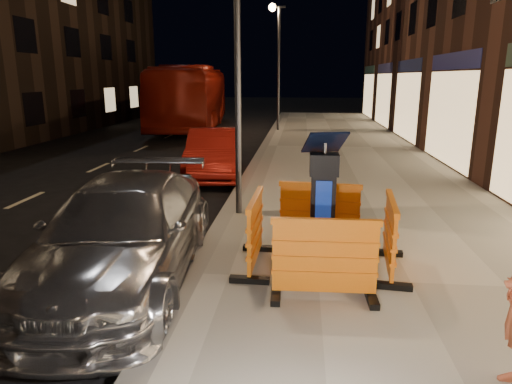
# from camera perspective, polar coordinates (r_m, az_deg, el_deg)

# --- Properties ---
(ground_plane) EXTENTS (120.00, 120.00, 0.00)m
(ground_plane) POSITION_cam_1_polar(r_m,az_deg,el_deg) (6.65, -7.89, -11.20)
(ground_plane) COLOR black
(ground_plane) RESTS_ON ground
(sidewalk) EXTENTS (6.00, 60.00, 0.15)m
(sidewalk) POSITION_cam_1_polar(r_m,az_deg,el_deg) (6.62, 18.76, -11.24)
(sidewalk) COLOR #9A978C
(sidewalk) RESTS_ON ground
(kerb) EXTENTS (0.30, 60.00, 0.15)m
(kerb) POSITION_cam_1_polar(r_m,az_deg,el_deg) (6.62, -7.92, -10.61)
(kerb) COLOR slate
(kerb) RESTS_ON ground
(parking_kiosk) EXTENTS (0.63, 0.63, 1.87)m
(parking_kiosk) POSITION_cam_1_polar(r_m,az_deg,el_deg) (6.45, 8.33, -1.71)
(parking_kiosk) COLOR black
(parking_kiosk) RESTS_ON sidewalk
(barrier_front) EXTENTS (1.35, 0.58, 1.04)m
(barrier_front) POSITION_cam_1_polar(r_m,az_deg,el_deg) (5.69, 8.58, -8.34)
(barrier_front) COLOR orange
(barrier_front) RESTS_ON sidewalk
(barrier_back) EXTENTS (1.39, 0.70, 1.04)m
(barrier_back) POSITION_cam_1_polar(r_m,az_deg,el_deg) (7.48, 7.92, -2.77)
(barrier_back) COLOR orange
(barrier_back) RESTS_ON sidewalk
(barrier_kerbside) EXTENTS (0.59, 1.35, 1.04)m
(barrier_kerbside) POSITION_cam_1_polar(r_m,az_deg,el_deg) (6.60, -0.10, -4.96)
(barrier_kerbside) COLOR orange
(barrier_kerbside) RESTS_ON sidewalk
(barrier_bldgside) EXTENTS (0.68, 1.39, 1.04)m
(barrier_bldgside) POSITION_cam_1_polar(r_m,az_deg,el_deg) (6.69, 16.39, -5.29)
(barrier_bldgside) COLOR orange
(barrier_bldgside) RESTS_ON sidewalk
(car_silver) EXTENTS (2.35, 5.02, 1.42)m
(car_silver) POSITION_cam_1_polar(r_m,az_deg,el_deg) (6.95, -15.82, -10.45)
(car_silver) COLOR #A7A7AC
(car_silver) RESTS_ON ground
(car_red) EXTENTS (1.94, 4.32, 1.38)m
(car_red) POSITION_cam_1_polar(r_m,az_deg,el_deg) (13.46, -5.11, 1.99)
(car_red) COLOR maroon
(car_red) RESTS_ON ground
(bus_doubledecker) EXTENTS (4.06, 12.48, 3.42)m
(bus_doubledecker) POSITION_cam_1_polar(r_m,az_deg,el_deg) (26.52, -7.89, 7.94)
(bus_doubledecker) COLOR maroon
(bus_doubledecker) RESTS_ON ground
(street_lamp_mid) EXTENTS (0.12, 0.12, 6.00)m
(street_lamp_mid) POSITION_cam_1_polar(r_m,az_deg,el_deg) (8.92, -2.33, 16.21)
(street_lamp_mid) COLOR #3F3F44
(street_lamp_mid) RESTS_ON sidewalk
(street_lamp_far) EXTENTS (0.12, 0.12, 6.00)m
(street_lamp_far) POSITION_cam_1_polar(r_m,az_deg,el_deg) (23.86, 2.85, 14.95)
(street_lamp_far) COLOR #3F3F44
(street_lamp_far) RESTS_ON sidewalk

